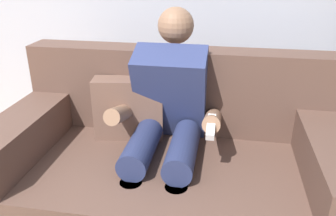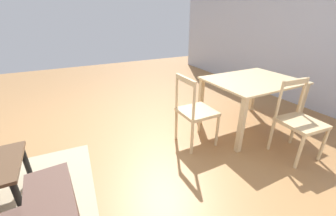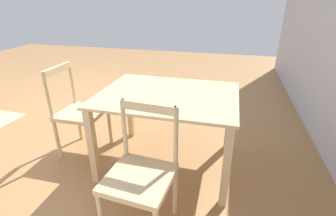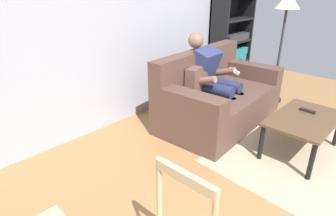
# 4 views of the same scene
# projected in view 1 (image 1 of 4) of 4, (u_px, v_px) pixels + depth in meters

# --- Properties ---
(couch) EXTENTS (1.88, 1.09, 0.95)m
(couch) POSITION_uv_depth(u_px,v_px,m) (169.00, 169.00, 1.94)
(couch) COLOR brown
(couch) RESTS_ON ground_plane
(person_lounging) EXTENTS (0.61, 0.97, 1.18)m
(person_lounging) POSITION_uv_depth(u_px,v_px,m) (168.00, 118.00, 1.91)
(person_lounging) COLOR navy
(person_lounging) RESTS_ON ground_plane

